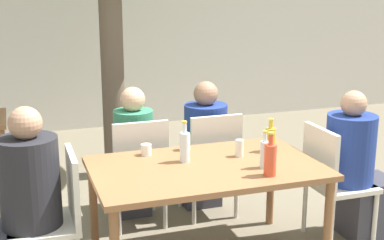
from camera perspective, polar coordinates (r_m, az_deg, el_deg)
name	(u,v)px	position (r m, az deg, el deg)	size (l,w,h in m)	color
cafe_building_wall	(104,25)	(7.41, -9.40, 9.92)	(10.00, 0.08, 2.80)	beige
dining_table_front	(206,175)	(3.72, 1.49, -5.89)	(1.57, 0.97, 0.73)	brown
patio_chair_0	(56,213)	(3.58, -14.26, -9.60)	(0.44, 0.44, 0.92)	beige
patio_chair_1	(332,177)	(4.21, 14.68, -5.92)	(0.44, 0.44, 0.92)	beige
patio_chair_2	(138,166)	(4.33, -5.74, -4.93)	(0.44, 0.44, 0.92)	beige
patio_chair_3	(211,158)	(4.50, 2.09, -4.10)	(0.44, 0.44, 0.92)	beige
person_seated_0	(18,213)	(3.56, -18.04, -9.38)	(0.59, 0.37, 1.23)	#383842
person_seated_1	(358,173)	(4.33, 17.29, -5.37)	(0.59, 0.37, 1.18)	#383842
person_seated_2	(132,159)	(4.56, -6.43, -4.17)	(0.32, 0.56, 1.14)	#383842
person_seated_3	(202,151)	(4.72, 1.07, -3.29)	(0.37, 0.58, 1.15)	#383842
soda_bottle_0	(270,159)	(3.51, 8.34, -4.12)	(0.08, 0.08, 0.29)	#DB4C2D
water_bottle_1	(185,146)	(3.73, -0.79, -2.80)	(0.07, 0.07, 0.30)	silver
water_bottle_2	(264,154)	(3.65, 7.74, -3.56)	(0.06, 0.06, 0.26)	silver
oil_cruet_3	(270,139)	(4.01, 8.37, -1.98)	(0.08, 0.08, 0.25)	gold
drinking_glass_0	(186,142)	(4.01, -0.67, -2.39)	(0.07, 0.07, 0.12)	white
drinking_glass_1	(146,150)	(3.91, -4.91, -3.17)	(0.08, 0.08, 0.08)	silver
drinking_glass_2	(239,148)	(3.88, 5.09, -3.00)	(0.06, 0.06, 0.12)	silver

